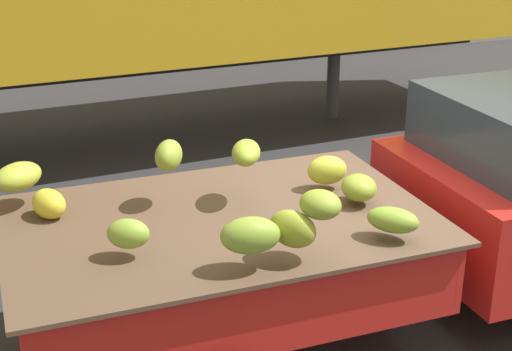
# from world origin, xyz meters

# --- Properties ---
(ground) EXTENTS (220.00, 220.00, 0.00)m
(ground) POSITION_xyz_m (0.00, 0.00, 0.00)
(ground) COLOR #28282B
(curb_strip) EXTENTS (80.00, 0.80, 0.16)m
(curb_strip) POSITION_xyz_m (0.00, 9.06, 0.08)
(curb_strip) COLOR gray
(curb_strip) RESTS_ON ground
(pickup_truck) EXTENTS (5.17, 1.90, 1.70)m
(pickup_truck) POSITION_xyz_m (0.65, -0.09, 0.88)
(pickup_truck) COLOR #B21E19
(pickup_truck) RESTS_ON ground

